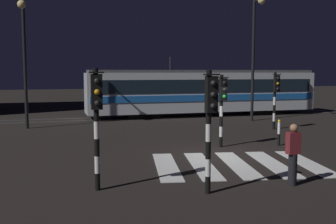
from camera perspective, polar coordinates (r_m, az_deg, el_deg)
The scene contains 13 objects.
ground_plane at distance 15.02m, azimuth 7.28°, elevation -6.20°, with size 120.00×120.00×0.00m, color black.
rail_near at distance 26.33m, azimuth -3.22°, elevation -0.95°, with size 80.00×0.12×0.03m, color #59595E.
rail_far at distance 27.72m, azimuth -3.89°, elevation -0.61°, with size 80.00×0.12×0.03m, color #59595E.
crosswalk_zebra at distance 13.60m, azimuth 10.01°, elevation -7.48°, with size 6.13×4.85×0.02m.
traffic_light_kerb_mid_left at distance 9.91m, azimuth 6.09°, elevation -0.18°, with size 0.36×0.42×3.17m.
traffic_light_corner_near_left at distance 10.30m, azimuth -10.28°, elevation 0.16°, with size 0.36×0.42×3.21m.
traffic_light_median_centre at distance 16.30m, azimuth 7.86°, elevation 1.77°, with size 0.36×0.42×3.01m.
traffic_light_corner_far_right at distance 21.97m, azimuth 15.31°, elevation 2.81°, with size 0.36×0.42×3.10m.
street_lamp_trackside_left at distance 22.72m, azimuth -20.10°, elevation 8.57°, with size 0.44×1.21×6.80m.
street_lamp_trackside_right at distance 25.42m, azimuth 12.50°, elevation 9.43°, with size 0.44×1.21×7.59m.
tram at distance 28.17m, azimuth 5.16°, elevation 3.02°, with size 16.66×2.58×4.15m.
pedestrian_waiting_at_kerb at distance 11.39m, azimuth 17.63°, elevation -5.81°, with size 0.36×0.24×1.71m.
bollard_island_edge at distance 17.36m, azimuth 15.75°, elevation -2.88°, with size 0.12×0.12×1.11m.
Camera 1 is at (-5.91, -13.46, 3.12)m, focal length 42.14 mm.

